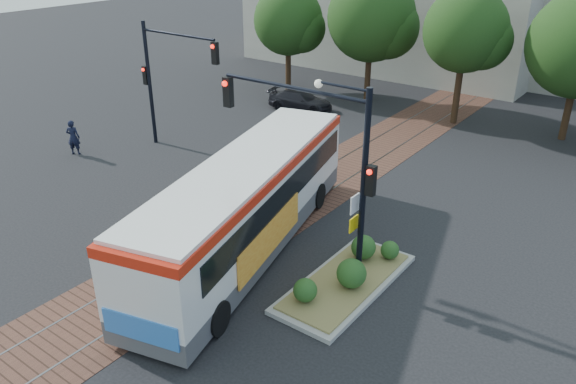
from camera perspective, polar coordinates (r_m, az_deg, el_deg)
name	(u,v)px	position (r m, az deg, el deg)	size (l,w,h in m)	color
ground	(247,227)	(20.67, -4.14, -3.58)	(120.00, 120.00, 0.00)	black
trackbed	(309,190)	(23.48, 2.18, 0.25)	(3.60, 40.00, 0.02)	brown
tree_row	(463,32)	(32.26, 17.32, 15.23)	(26.40, 5.60, 7.67)	#382314
warehouses	(501,20)	(44.54, 20.82, 15.99)	(40.00, 13.00, 8.00)	#ADA899
city_bus	(247,201)	(18.57, -4.14, -0.89)	(5.45, 12.25, 3.22)	#4A4A4C
traffic_island	(348,275)	(17.48, 6.13, -8.39)	(2.20, 5.20, 1.13)	gray
signal_pole_main	(327,151)	(16.20, 4.01, 4.17)	(5.49, 0.46, 6.00)	black
signal_pole_left	(164,70)	(27.53, -12.50, 12.03)	(4.99, 0.34, 6.00)	black
officer	(73,137)	(28.75, -20.98, 5.21)	(0.62, 0.41, 1.70)	black
parked_car	(300,100)	(33.79, 1.26, 9.30)	(1.58, 3.89, 1.13)	black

